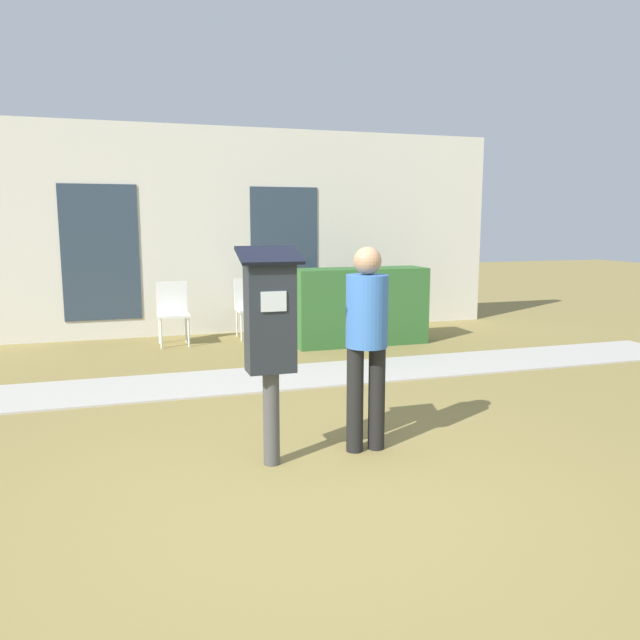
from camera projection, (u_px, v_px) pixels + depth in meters
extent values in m
plane|color=olive|center=(310.00, 494.00, 4.07)|extent=(40.00, 40.00, 0.00)
cube|color=#B7B2A8|center=(232.00, 381.00, 6.91)|extent=(12.00, 1.10, 0.02)
cube|color=silver|center=(195.00, 232.00, 9.68)|extent=(10.00, 0.24, 3.20)
cube|color=#2D3D4C|center=(100.00, 253.00, 9.19)|extent=(1.10, 0.02, 2.00)
cube|color=#2D3D4C|center=(284.00, 250.00, 10.03)|extent=(1.10, 0.02, 2.00)
cylinder|color=#4C4C4C|center=(271.00, 418.00, 4.53)|extent=(0.12, 0.12, 0.70)
cube|color=#23282D|center=(270.00, 316.00, 4.41)|extent=(0.34, 0.22, 0.80)
cube|color=silver|center=(274.00, 301.00, 4.29)|extent=(0.18, 0.01, 0.14)
cube|color=black|center=(269.00, 255.00, 4.35)|extent=(0.44, 0.31, 0.12)
cylinder|color=black|center=(355.00, 400.00, 4.78)|extent=(0.13, 0.13, 0.82)
cylinder|color=black|center=(377.00, 398.00, 4.84)|extent=(0.13, 0.13, 0.82)
cylinder|color=#386BB7|center=(367.00, 311.00, 4.70)|extent=(0.32, 0.32, 0.55)
sphere|color=tan|center=(368.00, 261.00, 4.64)|extent=(0.21, 0.21, 0.21)
cylinder|color=white|center=(161.00, 334.00, 8.69)|extent=(0.03, 0.03, 0.42)
cylinder|color=white|center=(189.00, 332.00, 8.80)|extent=(0.03, 0.03, 0.42)
cylinder|color=white|center=(160.00, 329.00, 9.05)|extent=(0.03, 0.03, 0.42)
cylinder|color=white|center=(186.00, 328.00, 9.16)|extent=(0.03, 0.03, 0.42)
cube|color=white|center=(173.00, 315.00, 8.89)|extent=(0.44, 0.44, 0.04)
cube|color=white|center=(172.00, 297.00, 9.04)|extent=(0.44, 0.04, 0.44)
cylinder|color=white|center=(241.00, 327.00, 9.23)|extent=(0.03, 0.03, 0.42)
cylinder|color=white|center=(267.00, 326.00, 9.34)|extent=(0.03, 0.03, 0.42)
cylinder|color=white|center=(237.00, 323.00, 9.59)|extent=(0.03, 0.03, 0.42)
cylinder|color=white|center=(261.00, 322.00, 9.70)|extent=(0.03, 0.03, 0.42)
cube|color=white|center=(251.00, 310.00, 9.43)|extent=(0.44, 0.44, 0.04)
cube|color=white|center=(248.00, 293.00, 9.58)|extent=(0.44, 0.04, 0.44)
cylinder|color=white|center=(319.00, 325.00, 9.46)|extent=(0.03, 0.03, 0.42)
cylinder|color=white|center=(343.00, 323.00, 9.57)|extent=(0.03, 0.03, 0.42)
cylinder|color=white|center=(312.00, 321.00, 9.81)|extent=(0.03, 0.03, 0.42)
cylinder|color=white|center=(335.00, 320.00, 9.93)|extent=(0.03, 0.03, 0.42)
cube|color=white|center=(327.00, 308.00, 9.66)|extent=(0.44, 0.44, 0.04)
cube|color=white|center=(323.00, 291.00, 9.81)|extent=(0.44, 0.04, 0.44)
cube|color=#33662D|center=(360.00, 306.00, 8.99)|extent=(1.93, 0.60, 1.10)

